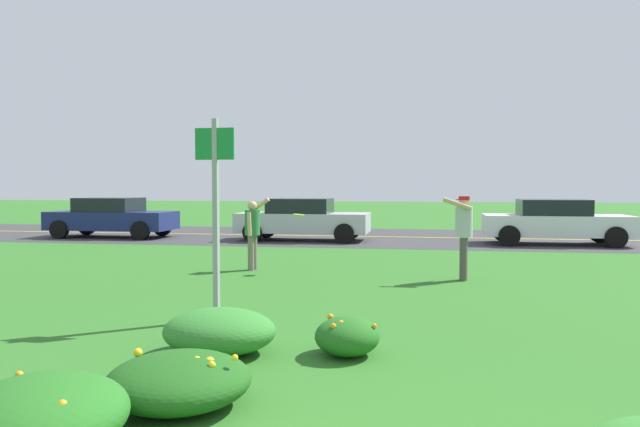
% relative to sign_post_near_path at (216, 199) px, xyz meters
% --- Properties ---
extents(ground_plane, '(120.00, 120.00, 0.00)m').
position_rel_sign_post_near_path_xyz_m(ground_plane, '(2.52, 4.08, -1.70)').
color(ground_plane, '#2D6B23').
extents(highway_strip, '(120.00, 8.50, 0.01)m').
position_rel_sign_post_near_path_xyz_m(highway_strip, '(2.52, 14.34, -1.70)').
color(highway_strip, '#38383A').
rests_on(highway_strip, ground).
extents(highway_center_stripe, '(120.00, 0.16, 0.00)m').
position_rel_sign_post_near_path_xyz_m(highway_center_stripe, '(2.52, 14.34, -1.69)').
color(highway_center_stripe, yellow).
rests_on(highway_center_stripe, ground).
extents(daylily_clump_near_camera, '(1.21, 1.33, 0.54)m').
position_rel_sign_post_near_path_xyz_m(daylily_clump_near_camera, '(0.26, -4.31, -1.43)').
color(daylily_clump_near_camera, '#23661E').
rests_on(daylily_clump_near_camera, ground).
extents(daylily_clump_mid_center, '(1.28, 1.12, 0.51)m').
position_rel_sign_post_near_path_xyz_m(daylily_clump_mid_center, '(0.62, -1.62, -1.45)').
color(daylily_clump_mid_center, '#337F2D').
rests_on(daylily_clump_mid_center, ground).
extents(daylily_clump_mid_left, '(0.73, 0.79, 0.43)m').
position_rel_sign_post_near_path_xyz_m(daylily_clump_mid_left, '(2.05, -1.43, -1.48)').
color(daylily_clump_mid_left, '#23661E').
rests_on(daylily_clump_mid_left, ground).
extents(daylily_clump_front_center, '(1.24, 1.26, 0.48)m').
position_rel_sign_post_near_path_xyz_m(daylily_clump_front_center, '(0.84, -3.25, -1.48)').
color(daylily_clump_front_center, '#1E5619').
rests_on(daylily_clump_front_center, ground).
extents(sign_post_near_path, '(0.56, 0.10, 2.82)m').
position_rel_sign_post_near_path_xyz_m(sign_post_near_path, '(0.00, 0.00, 0.00)').
color(sign_post_near_path, '#93969B').
rests_on(sign_post_near_path, ground).
extents(person_thrower_green_shirt, '(0.53, 0.51, 1.63)m').
position_rel_sign_post_near_path_xyz_m(person_thrower_green_shirt, '(-0.96, 5.00, -0.77)').
color(person_thrower_green_shirt, '#287038').
rests_on(person_thrower_green_shirt, ground).
extents(person_catcher_red_cap_gray_shirt, '(0.60, 0.52, 1.68)m').
position_rel_sign_post_near_path_xyz_m(person_catcher_red_cap_gray_shirt, '(3.61, 4.32, -0.67)').
color(person_catcher_red_cap_gray_shirt, '#B2B2B7').
rests_on(person_catcher_red_cap_gray_shirt, ground).
extents(frisbee_lime, '(0.25, 0.25, 0.05)m').
position_rel_sign_post_near_path_xyz_m(frisbee_lime, '(0.12, 4.86, -0.44)').
color(frisbee_lime, '#8CD133').
extents(car_navy_leftmost, '(4.50, 2.00, 1.45)m').
position_rel_sign_post_near_path_xyz_m(car_navy_leftmost, '(-8.54, 12.42, -0.96)').
color(car_navy_leftmost, navy).
rests_on(car_navy_leftmost, ground).
extents(car_silver_center_left, '(4.50, 2.00, 1.45)m').
position_rel_sign_post_near_path_xyz_m(car_silver_center_left, '(-1.38, 12.42, -0.96)').
color(car_silver_center_left, '#B7BABF').
rests_on(car_silver_center_left, ground).
extents(car_white_center_right, '(4.50, 2.00, 1.45)m').
position_rel_sign_post_near_path_xyz_m(car_white_center_right, '(6.90, 12.42, -0.96)').
color(car_white_center_right, silver).
rests_on(car_white_center_right, ground).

